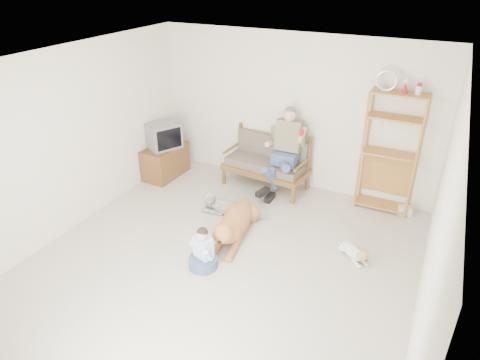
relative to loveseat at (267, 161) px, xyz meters
The scene contains 17 objects.
floor 2.51m from the loveseat, 82.10° to the right, with size 5.50×5.50×0.00m, color silver.
ceiling 3.31m from the loveseat, 82.10° to the right, with size 5.50×5.50×0.00m, color white.
wall_back 0.98m from the loveseat, 42.60° to the left, with size 5.00×5.00×0.00m, color silver.
wall_front 5.27m from the loveseat, 86.27° to the right, with size 5.00×5.00×0.00m, color silver.
wall_left 3.37m from the loveseat, 131.55° to the right, with size 5.50×5.50×0.00m, color silver.
wall_right 3.84m from the loveseat, 40.67° to the right, with size 5.50×5.50×0.00m, color silver.
loveseat is the anchor object (origin of this frame).
man 0.47m from the loveseat, 30.57° to the right, with size 0.59×0.84×1.36m.
etagere 2.11m from the loveseat, ahead, with size 0.88×0.38×2.29m.
book_stack 2.48m from the loveseat, ahead, with size 0.21×0.16×0.14m, color white.
tv_stand 1.96m from the loveseat, 165.29° to the right, with size 0.54×0.92×0.60m.
crt_tv 1.96m from the loveseat, 164.60° to the right, with size 0.66×0.70×0.46m.
wall_outlet 0.98m from the loveseat, 162.00° to the left, with size 0.12×0.02×0.08m, color silver.
golden_retriever 1.76m from the loveseat, 83.39° to the right, with size 0.60×1.66×0.51m.
shaggy_dog 1.27m from the loveseat, 96.76° to the right, with size 1.18×0.37×0.35m.
terrier 2.49m from the loveseat, 36.98° to the right, with size 0.53×0.49×0.25m.
child 2.57m from the loveseat, 86.41° to the right, with size 0.40×0.40×0.63m.
Camera 1 is at (2.30, -4.05, 3.74)m, focal length 32.00 mm.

